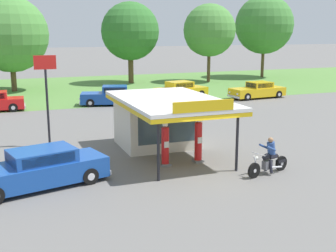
% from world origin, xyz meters
% --- Properties ---
extents(ground_plane, '(300.00, 300.00, 0.00)m').
position_xyz_m(ground_plane, '(0.00, 0.00, 0.00)').
color(ground_plane, slate).
extents(grass_verge_strip, '(120.00, 24.00, 0.01)m').
position_xyz_m(grass_verge_strip, '(0.00, 30.00, 0.00)').
color(grass_verge_strip, '#56843D').
rests_on(grass_verge_strip, ground).
extents(service_station_kiosk, '(4.46, 7.46, 3.21)m').
position_xyz_m(service_station_kiosk, '(-0.34, 4.63, 1.65)').
color(service_station_kiosk, beige).
rests_on(service_station_kiosk, ground).
extents(gas_pump_nearside, '(0.44, 0.44, 2.02)m').
position_xyz_m(gas_pump_nearside, '(-1.15, 1.75, 0.92)').
color(gas_pump_nearside, slate).
rests_on(gas_pump_nearside, ground).
extents(gas_pump_offside, '(0.44, 0.44, 2.11)m').
position_xyz_m(gas_pump_offside, '(0.47, 1.75, 0.97)').
color(gas_pump_offside, slate).
rests_on(gas_pump_offside, ground).
extents(motorcycle_with_rider, '(2.27, 0.85, 1.58)m').
position_xyz_m(motorcycle_with_rider, '(2.49, -0.91, 0.65)').
color(motorcycle_with_rider, black).
rests_on(motorcycle_with_rider, ground).
extents(featured_classic_sedan, '(5.73, 3.06, 1.49)m').
position_xyz_m(featured_classic_sedan, '(-6.67, 0.94, 0.70)').
color(featured_classic_sedan, '#19479E').
rests_on(featured_classic_sedan, ground).
extents(parked_car_second_row_spare, '(5.33, 3.09, 1.57)m').
position_xyz_m(parked_car_second_row_spare, '(0.58, 18.51, 0.71)').
color(parked_car_second_row_spare, '#19479E').
rests_on(parked_car_second_row_spare, ground).
extents(parked_car_back_row_centre, '(5.11, 2.63, 1.48)m').
position_xyz_m(parked_car_back_row_centre, '(7.34, 20.20, 0.68)').
color(parked_car_back_row_centre, gold).
rests_on(parked_car_back_row_centre, ground).
extents(parked_car_back_row_centre_left, '(5.38, 2.31, 1.45)m').
position_xyz_m(parked_car_back_row_centre_left, '(13.70, 17.52, 0.66)').
color(parked_car_back_row_centre_left, gold).
rests_on(parked_car_back_row_centre_left, ground).
extents(bystander_admiring_sedan, '(0.34, 0.34, 1.59)m').
position_xyz_m(bystander_admiring_sedan, '(3.06, 15.36, 0.83)').
color(bystander_admiring_sedan, brown).
rests_on(bystander_admiring_sedan, ground).
extents(tree_oak_far_left, '(6.57, 6.57, 9.17)m').
position_xyz_m(tree_oak_far_left, '(6.46, 32.71, 5.79)').
color(tree_oak_far_left, brown).
rests_on(tree_oak_far_left, ground).
extents(tree_oak_left, '(6.07, 6.07, 9.02)m').
position_xyz_m(tree_oak_left, '(15.19, 30.85, 5.81)').
color(tree_oak_left, brown).
rests_on(tree_oak_left, ground).
extents(tree_oak_centre, '(7.41, 7.41, 10.40)m').
position_xyz_m(tree_oak_centre, '(24.22, 32.93, 6.68)').
color(tree_oak_centre, brown).
rests_on(tree_oak_centre, ground).
extents(tree_oak_right, '(7.38, 7.38, 9.27)m').
position_xyz_m(tree_oak_right, '(-6.71, 30.31, 5.40)').
color(tree_oak_right, brown).
rests_on(tree_oak_right, ground).
extents(roadside_pole_sign, '(1.10, 0.12, 4.70)m').
position_xyz_m(roadside_pole_sign, '(-5.60, 7.07, 3.22)').
color(roadside_pole_sign, black).
rests_on(roadside_pole_sign, ground).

